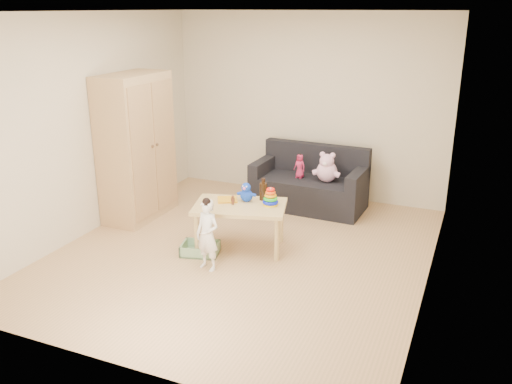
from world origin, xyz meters
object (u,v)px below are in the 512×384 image
at_px(play_table, 240,227).
at_px(toddler, 208,236).
at_px(sofa, 308,193).
at_px(wardrobe, 136,147).

bearing_deg(play_table, toddler, -99.67).
relative_size(sofa, play_table, 1.48).
bearing_deg(toddler, play_table, 94.08).
xyz_separation_m(wardrobe, sofa, (1.96, 1.16, -0.72)).
distance_m(wardrobe, toddler, 1.95).
height_order(sofa, play_table, play_table).
bearing_deg(play_table, sofa, 79.17).
bearing_deg(toddler, wardrobe, 160.15).
height_order(wardrobe, sofa, wardrobe).
xyz_separation_m(sofa, toddler, (-0.41, -2.19, 0.17)).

